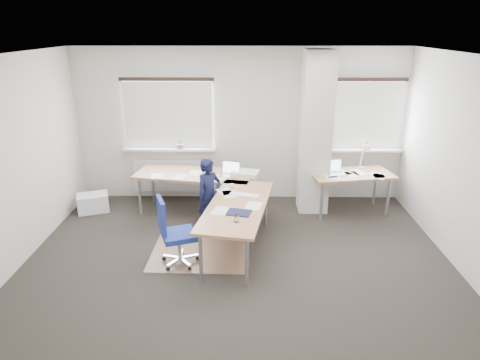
{
  "coord_description": "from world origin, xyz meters",
  "views": [
    {
      "loc": [
        0.11,
        -5.2,
        3.14
      ],
      "look_at": [
        0.02,
        0.9,
        0.92
      ],
      "focal_mm": 32.0,
      "sensor_mm": 36.0,
      "label": 1
    }
  ],
  "objects_px": {
    "task_chair": "(177,246)",
    "person": "(209,196)",
    "desk_side": "(351,175)",
    "desk_main": "(217,189)"
  },
  "relations": [
    {
      "from": "task_chair",
      "to": "person",
      "type": "xyz_separation_m",
      "value": [
        0.37,
        1.01,
        0.33
      ]
    },
    {
      "from": "desk_side",
      "to": "task_chair",
      "type": "distance_m",
      "value": 3.33
    },
    {
      "from": "desk_main",
      "to": "desk_side",
      "type": "bearing_deg",
      "value": 27.43
    },
    {
      "from": "desk_main",
      "to": "person",
      "type": "distance_m",
      "value": 0.16
    },
    {
      "from": "desk_main",
      "to": "person",
      "type": "relative_size",
      "value": 2.44
    },
    {
      "from": "desk_side",
      "to": "person",
      "type": "distance_m",
      "value": 2.53
    },
    {
      "from": "desk_side",
      "to": "desk_main",
      "type": "bearing_deg",
      "value": -172.57
    },
    {
      "from": "task_chair",
      "to": "person",
      "type": "distance_m",
      "value": 1.13
    },
    {
      "from": "task_chair",
      "to": "person",
      "type": "relative_size",
      "value": 0.82
    },
    {
      "from": "desk_main",
      "to": "person",
      "type": "xyz_separation_m",
      "value": [
        -0.12,
        -0.08,
        -0.08
      ]
    }
  ]
}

